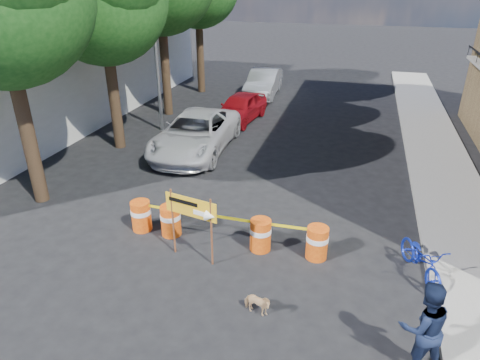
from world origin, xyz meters
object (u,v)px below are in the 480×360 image
Objects in this scene: barrel_far_right at (317,242)px; suv_white at (196,133)px; barrel_mid_right at (261,234)px; dog at (257,304)px; barrel_far_left at (141,215)px; detour_sign at (197,214)px; barrel_mid_left at (171,220)px; bicycle at (425,243)px; sedan_silver at (264,83)px; sedan_red at (240,107)px; pedestrian at (423,327)px.

suv_white is at bearing 133.02° from barrel_far_right.
barrel_mid_right is 1.37× the size of dog.
detour_sign is (2.14, -0.95, 0.92)m from barrel_far_left.
barrel_far_right reaches higher than dog.
barrel_far_left is at bearing 179.40° from barrel_mid_left.
detour_sign is 0.99× the size of bicycle.
barrel_mid_right is 16.22m from sedan_silver.
sedan_red is (-4.08, 13.05, 0.42)m from dog.
barrel_mid_left is at bearing -88.83° from sedan_silver.
pedestrian is at bearing -38.01° from barrel_mid_right.
sedan_silver is at bearing 93.51° from barrel_mid_left.
sedan_red is 5.19m from sedan_silver.
barrel_mid_right is 1.00× the size of barrel_far_right.
sedan_silver is at bearing 90.15° from barrel_far_left.
barrel_far_left is at bearing -81.90° from sedan_red.
suv_white is 9.66m from sedan_silver.
sedan_red is at bearing 112.24° from detour_sign.
pedestrian is 3.33m from dog.
barrel_mid_right is at bearing -56.16° from pedestrian.
sedan_red is (0.65, 4.45, -0.09)m from suv_white.
sedan_silver is (0.65, 9.64, -0.01)m from suv_white.
pedestrian is at bearing -71.05° from sedan_silver.
barrel_mid_left is (0.93, -0.01, 0.00)m from barrel_far_left.
sedan_silver is at bearing 108.97° from detour_sign.
barrel_mid_right is at bearing -0.61° from barrel_far_left.
pedestrian reaches higher than sedan_silver.
sedan_red is at bearing 103.03° from bicycle.
pedestrian is 12.07m from suv_white.
suv_white reaches higher than barrel_far_left.
barrel_mid_left is 0.47× the size of pedestrian.
barrel_far_left is at bearing -40.23° from pedestrian.
bicycle reaches higher than barrel_far_left.
dog is 0.11× the size of suv_white.
barrel_mid_right is at bearing 22.24° from dog.
detour_sign reaches higher than barrel_far_right.
sedan_red is at bearing 27.89° from dog.
bicycle is 0.34× the size of suv_white.
sedan_silver is (-0.04, 15.78, 0.31)m from barrel_far_left.
bicycle reaches higher than dog.
barrel_mid_right is at bearing 44.76° from detour_sign.
dog is (-0.99, -2.46, -0.19)m from barrel_far_right.
barrel_mid_right and barrel_far_right have the same top height.
suv_white is at bearing -90.43° from sedan_red.
pedestrian reaches higher than barrel_mid_right.
sedan_red reaches higher than dog.
pedestrian reaches higher than dog.
pedestrian is (5.12, -1.99, -0.43)m from detour_sign.
barrel_far_left is 4.73m from dog.
pedestrian is at bearing -24.87° from barrel_mid_left.
sedan_silver is (-0.97, 15.79, 0.31)m from barrel_mid_left.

